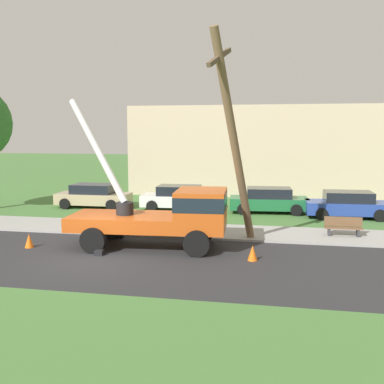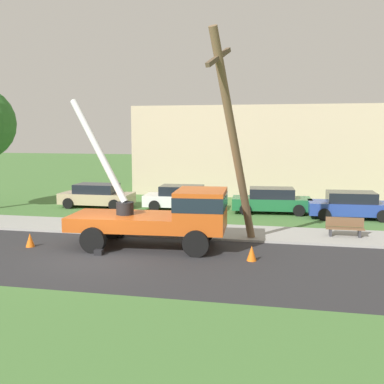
{
  "view_description": "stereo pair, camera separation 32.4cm",
  "coord_description": "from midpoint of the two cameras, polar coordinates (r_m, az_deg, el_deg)",
  "views": [
    {
      "loc": [
        6.6,
        -15.63,
        4.65
      ],
      "look_at": [
        3.1,
        2.42,
        2.21
      ],
      "focal_mm": 43.52,
      "sensor_mm": 36.0,
      "label": 1
    },
    {
      "loc": [
        6.92,
        -15.56,
        4.65
      ],
      "look_at": [
        3.1,
        2.42,
        2.21
      ],
      "focal_mm": 43.52,
      "sensor_mm": 36.0,
      "label": 2
    }
  ],
  "objects": [
    {
      "name": "ground_plane",
      "position": [
        28.79,
        -2.75,
        -1.76
      ],
      "size": [
        120.0,
        120.0,
        0.0
      ],
      "primitive_type": "plane",
      "color": "#477538"
    },
    {
      "name": "road_asphalt",
      "position": [
        17.62,
        -12.13,
        -7.91
      ],
      "size": [
        80.0,
        7.09,
        0.01
      ],
      "primitive_type": "cube",
      "color": "#2B2B2D",
      "rests_on": "ground"
    },
    {
      "name": "sidewalk_strip",
      "position": [
        22.23,
        -6.99,
        -4.45
      ],
      "size": [
        80.0,
        3.07,
        0.1
      ],
      "primitive_type": "cube",
      "color": "#9E9E99",
      "rests_on": "ground"
    },
    {
      "name": "utility_truck",
      "position": [
        18.47,
        -3.37,
        -2.57
      ],
      "size": [
        6.91,
        3.21,
        5.98
      ],
      "color": "#C65119",
      "rests_on": "ground"
    },
    {
      "name": "leaning_utility_pole",
      "position": [
        18.06,
        4.65,
        6.24
      ],
      "size": [
        1.57,
        4.14,
        8.32
      ],
      "color": "brown",
      "rests_on": "ground"
    },
    {
      "name": "traffic_cone_ahead",
      "position": [
        16.97,
        6.89,
        -7.43
      ],
      "size": [
        0.36,
        0.36,
        0.56
      ],
      "primitive_type": "cone",
      "color": "orange",
      "rests_on": "ground"
    },
    {
      "name": "traffic_cone_behind",
      "position": [
        19.83,
        -19.78,
        -5.63
      ],
      "size": [
        0.36,
        0.36,
        0.56
      ],
      "primitive_type": "cone",
      "color": "orange",
      "rests_on": "ground"
    },
    {
      "name": "parked_sedan_tan",
      "position": [
        28.92,
        -12.28,
        -0.45
      ],
      "size": [
        4.41,
        2.04,
        1.42
      ],
      "color": "tan",
      "rests_on": "ground"
    },
    {
      "name": "parked_sedan_white",
      "position": [
        27.51,
        -1.92,
        -0.69
      ],
      "size": [
        4.48,
        2.16,
        1.42
      ],
      "color": "silver",
      "rests_on": "ground"
    },
    {
      "name": "parked_sedan_green",
      "position": [
        26.78,
        9.05,
        -1.0
      ],
      "size": [
        4.53,
        2.26,
        1.42
      ],
      "color": "#1E6638",
      "rests_on": "ground"
    },
    {
      "name": "parked_sedan_blue",
      "position": [
        26.19,
        18.23,
        -1.48
      ],
      "size": [
        4.47,
        2.14,
        1.42
      ],
      "color": "#263F99",
      "rests_on": "ground"
    },
    {
      "name": "park_bench",
      "position": [
        21.31,
        17.64,
        -4.14
      ],
      "size": [
        1.6,
        0.45,
        0.9
      ],
      "color": "brown",
      "rests_on": "ground"
    },
    {
      "name": "lowrise_building_backdrop",
      "position": [
        35.29,
        7.5,
        5.13
      ],
      "size": [
        18.0,
        6.0,
        6.4
      ],
      "primitive_type": "cube",
      "color": "#C6B293",
      "rests_on": "ground"
    }
  ]
}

